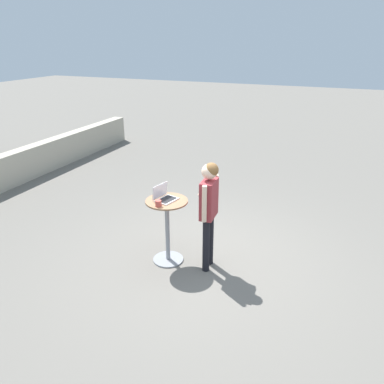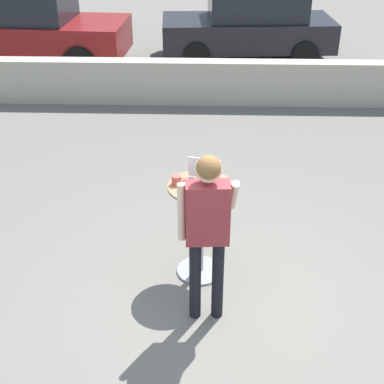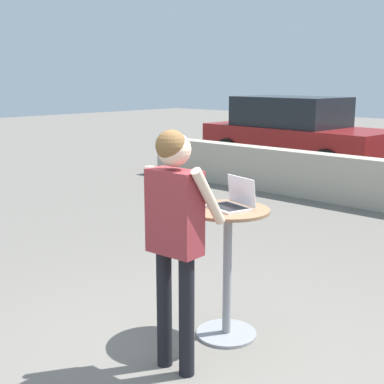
{
  "view_description": "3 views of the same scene",
  "coord_description": "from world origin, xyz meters",
  "px_view_note": "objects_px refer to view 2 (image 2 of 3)",
  "views": [
    {
      "loc": [
        -4.94,
        -1.84,
        3.38
      ],
      "look_at": [
        -0.15,
        0.15,
        1.24
      ],
      "focal_mm": 35.0,
      "sensor_mm": 36.0,
      "label": 1
    },
    {
      "loc": [
        -0.18,
        -4.0,
        3.66
      ],
      "look_at": [
        -0.32,
        0.29,
        1.14
      ],
      "focal_mm": 50.0,
      "sensor_mm": 36.0,
      "label": 2
    },
    {
      "loc": [
        2.33,
        -2.62,
        2.06
      ],
      "look_at": [
        -0.39,
        0.28,
        1.22
      ],
      "focal_mm": 50.0,
      "sensor_mm": 36.0,
      "label": 3
    }
  ],
  "objects_px": {
    "cafe_table": "(200,221)",
    "laptop": "(202,179)",
    "standing_person": "(207,219)",
    "parked_car_near_street": "(250,25)",
    "parked_car_further_down": "(26,28)",
    "coffee_mug": "(176,180)"
  },
  "relations": [
    {
      "from": "laptop",
      "to": "coffee_mug",
      "type": "height_order",
      "value": "laptop"
    },
    {
      "from": "coffee_mug",
      "to": "parked_car_near_street",
      "type": "bearing_deg",
      "value": 81.24
    },
    {
      "from": "standing_person",
      "to": "parked_car_near_street",
      "type": "distance_m",
      "value": 8.71
    },
    {
      "from": "standing_person",
      "to": "parked_car_further_down",
      "type": "distance_m",
      "value": 8.84
    },
    {
      "from": "cafe_table",
      "to": "laptop",
      "type": "bearing_deg",
      "value": 74.98
    },
    {
      "from": "laptop",
      "to": "coffee_mug",
      "type": "distance_m",
      "value": 0.25
    },
    {
      "from": "laptop",
      "to": "standing_person",
      "type": "relative_size",
      "value": 0.22
    },
    {
      "from": "standing_person",
      "to": "parked_car_further_down",
      "type": "bearing_deg",
      "value": 117.06
    },
    {
      "from": "coffee_mug",
      "to": "parked_car_further_down",
      "type": "distance_m",
      "value": 8.1
    },
    {
      "from": "standing_person",
      "to": "parked_car_near_street",
      "type": "relative_size",
      "value": 0.44
    },
    {
      "from": "cafe_table",
      "to": "parked_car_near_street",
      "type": "xyz_separation_m",
      "value": [
        0.99,
        7.99,
        0.13
      ]
    },
    {
      "from": "parked_car_further_down",
      "to": "cafe_table",
      "type": "bearing_deg",
      "value": -61.26
    },
    {
      "from": "cafe_table",
      "to": "laptop",
      "type": "relative_size",
      "value": 2.79
    },
    {
      "from": "cafe_table",
      "to": "laptop",
      "type": "height_order",
      "value": "laptop"
    },
    {
      "from": "parked_car_near_street",
      "to": "parked_car_further_down",
      "type": "xyz_separation_m",
      "value": [
        -4.94,
        -0.78,
        0.08
      ]
    },
    {
      "from": "cafe_table",
      "to": "standing_person",
      "type": "distance_m",
      "value": 0.81
    },
    {
      "from": "coffee_mug",
      "to": "parked_car_further_down",
      "type": "xyz_separation_m",
      "value": [
        -3.71,
        7.19,
        -0.26
      ]
    },
    {
      "from": "standing_person",
      "to": "parked_car_further_down",
      "type": "xyz_separation_m",
      "value": [
        -4.02,
        7.87,
        -0.26
      ]
    },
    {
      "from": "laptop",
      "to": "parked_car_near_street",
      "type": "distance_m",
      "value": 8.02
    },
    {
      "from": "coffee_mug",
      "to": "standing_person",
      "type": "distance_m",
      "value": 0.75
    },
    {
      "from": "standing_person",
      "to": "parked_car_near_street",
      "type": "height_order",
      "value": "standing_person"
    },
    {
      "from": "laptop",
      "to": "parked_car_further_down",
      "type": "distance_m",
      "value": 8.19
    }
  ]
}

